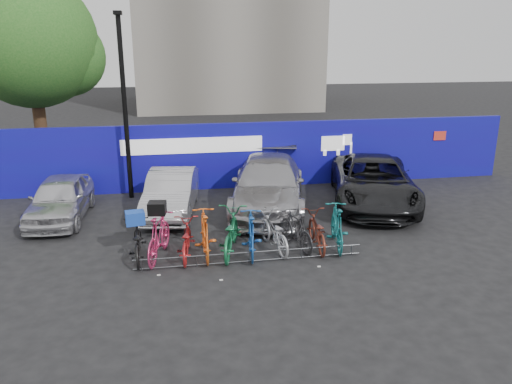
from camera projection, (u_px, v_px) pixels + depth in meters
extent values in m
plane|color=black|center=(246.00, 253.00, 12.77)|extent=(100.00, 100.00, 0.00)
cube|color=#150A96|center=(221.00, 156.00, 18.08)|extent=(22.00, 0.15, 2.40)
cube|color=white|center=(193.00, 146.00, 17.69)|extent=(5.00, 0.02, 0.55)
cube|color=white|center=(333.00, 143.00, 18.58)|extent=(1.20, 0.02, 0.90)
cube|color=red|center=(440.00, 136.00, 19.24)|extent=(0.50, 0.02, 0.35)
cylinder|color=#382314|center=(40.00, 122.00, 20.46)|extent=(0.50, 0.50, 4.00)
sphere|color=#1D561B|center=(30.00, 41.00, 19.53)|extent=(5.20, 5.20, 5.20)
sphere|color=#1D561B|center=(65.00, 57.00, 20.19)|extent=(3.20, 3.20, 3.20)
cylinder|color=black|center=(125.00, 111.00, 16.46)|extent=(0.16, 0.16, 6.00)
cube|color=black|center=(118.00, 13.00, 15.58)|extent=(0.25, 0.50, 0.12)
cylinder|color=#595B60|center=(250.00, 252.00, 12.13)|extent=(5.60, 0.03, 0.03)
cylinder|color=#595B60|center=(250.00, 261.00, 12.19)|extent=(5.60, 0.03, 0.03)
cylinder|color=#595B60|center=(141.00, 265.00, 11.74)|extent=(0.03, 0.03, 0.28)
cylinder|color=#595B60|center=(197.00, 261.00, 11.95)|extent=(0.03, 0.03, 0.28)
cylinder|color=#595B60|center=(250.00, 258.00, 12.17)|extent=(0.03, 0.03, 0.28)
cylinder|color=#595B60|center=(302.00, 254.00, 12.38)|extent=(0.03, 0.03, 0.28)
cylinder|color=#595B60|center=(352.00, 250.00, 12.60)|extent=(0.03, 0.03, 0.28)
imported|color=silver|center=(60.00, 198.00, 15.04)|extent=(1.71, 3.90, 1.30)
imported|color=#A2A1A5|center=(171.00, 193.00, 15.57)|extent=(1.96, 4.19, 1.33)
imported|color=#9A999E|center=(268.00, 184.00, 15.98)|extent=(3.46, 5.89, 1.60)
imported|color=black|center=(373.00, 182.00, 16.42)|extent=(3.99, 6.02, 1.54)
imported|color=black|center=(137.00, 242.00, 12.29)|extent=(0.70, 1.80, 0.93)
imported|color=#C32B5E|center=(159.00, 236.00, 12.31)|extent=(1.02, 2.02, 1.17)
imported|color=#AD1E1F|center=(186.00, 240.00, 12.40)|extent=(0.79, 1.82, 0.93)
imported|color=orange|center=(205.00, 234.00, 12.47)|extent=(0.56, 1.95, 1.17)
imported|color=#176D3E|center=(230.00, 233.00, 12.62)|extent=(1.23, 2.23, 1.11)
imported|color=#1B54AE|center=(251.00, 234.00, 12.55)|extent=(0.75, 1.90, 1.11)
imported|color=#A7A8AE|center=(273.00, 232.00, 12.86)|extent=(0.95, 1.91, 0.96)
imported|color=#29282A|center=(296.00, 230.00, 12.94)|extent=(0.89, 1.76, 1.02)
imported|color=maroon|center=(316.00, 231.00, 12.97)|extent=(0.74, 1.84, 0.94)
imported|color=#146B6D|center=(337.00, 226.00, 13.00)|extent=(0.88, 1.97, 1.15)
cube|color=#1944B2|center=(135.00, 218.00, 12.11)|extent=(0.50, 0.41, 0.32)
cube|color=black|center=(157.00, 208.00, 12.09)|extent=(0.47, 0.43, 0.31)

